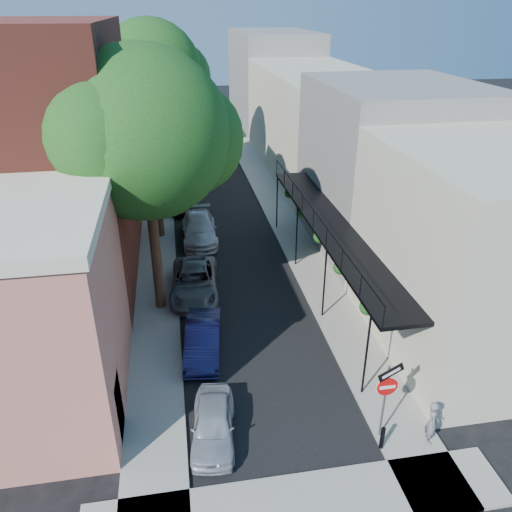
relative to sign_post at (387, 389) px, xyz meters
name	(u,v)px	position (x,y,z in m)	size (l,w,h in m)	color
ground	(291,477)	(-3.16, -0.97, -2.04)	(160.00, 160.00, 0.00)	black
road_surface	(208,174)	(-3.16, 29.03, -2.03)	(6.00, 64.00, 0.01)	black
sidewalk_left	(159,176)	(-7.16, 29.03, -1.98)	(2.00, 64.00, 0.12)	gray
sidewalk_right	(256,171)	(0.84, 29.03, -1.98)	(2.00, 64.00, 0.12)	gray
sidewalk_cross	(300,505)	(-3.16, -1.97, -1.98)	(12.00, 2.00, 0.12)	gray
buildings_left	(79,120)	(-12.46, 27.79, 2.90)	(10.10, 59.10, 12.00)	#C17363
buildings_right	(318,117)	(5.83, 28.51, 2.39)	(9.80, 55.00, 10.00)	beige
sign_post	(387,389)	(0.00, 0.00, 0.00)	(0.89, 0.17, 2.99)	#595B60
bollard	(382,438)	(-0.16, -0.47, -1.52)	(0.14, 0.14, 0.80)	black
oak_near	(155,136)	(-6.53, 9.29, 5.84)	(7.48, 6.80, 11.42)	#352015
oak_mid	(157,117)	(-6.58, 17.26, 5.02)	(6.60, 6.00, 10.20)	#352015
oak_far	(158,73)	(-6.51, 26.30, 6.22)	(7.70, 7.00, 11.90)	#352015
parked_car_a	(213,423)	(-5.28, 0.95, -1.46)	(1.36, 3.37, 1.15)	#9DA3AE
parked_car_b	(203,339)	(-5.28, 5.42, -1.40)	(1.35, 3.86, 1.27)	#171644
parked_car_c	(195,282)	(-5.33, 10.05, -1.37)	(2.21, 4.80, 1.33)	#5C5E64
parked_car_d	(199,229)	(-4.68, 16.24, -1.33)	(1.97, 4.84, 1.40)	silver
parked_car_e	(178,200)	(-5.76, 21.46, -1.35)	(1.62, 4.04, 1.38)	black
pedestrian	(432,422)	(1.44, -0.47, -1.14)	(0.57, 0.37, 1.56)	slate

